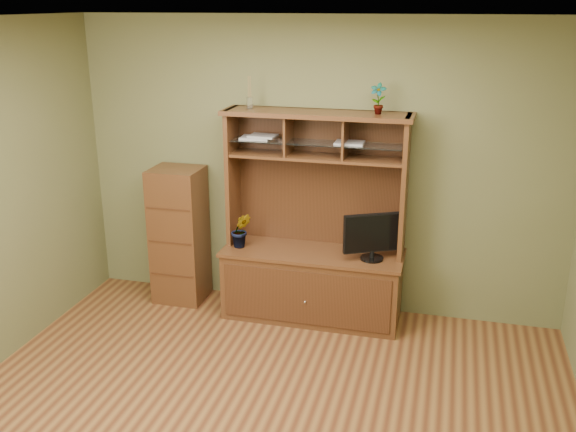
% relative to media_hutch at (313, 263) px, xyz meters
% --- Properties ---
extents(room, '(4.54, 4.04, 2.74)m').
position_rel_media_hutch_xyz_m(room, '(-0.03, -1.73, 0.83)').
color(room, '#562C18').
rests_on(room, ground).
extents(media_hutch, '(1.66, 0.61, 1.90)m').
position_rel_media_hutch_xyz_m(media_hutch, '(0.00, 0.00, 0.00)').
color(media_hutch, '#4F2E16').
rests_on(media_hutch, room).
extents(monitor, '(0.49, 0.28, 0.42)m').
position_rel_media_hutch_xyz_m(monitor, '(0.54, -0.08, 0.35)').
color(monitor, black).
rests_on(monitor, media_hutch).
extents(orchid_plant, '(0.22, 0.20, 0.33)m').
position_rel_media_hutch_xyz_m(orchid_plant, '(-0.66, -0.08, 0.29)').
color(orchid_plant, '#366121').
rests_on(orchid_plant, media_hutch).
extents(top_plant, '(0.15, 0.11, 0.26)m').
position_rel_media_hutch_xyz_m(top_plant, '(0.52, 0.08, 1.51)').
color(top_plant, '#2B6021').
rests_on(top_plant, media_hutch).
extents(reed_diffuser, '(0.06, 0.06, 0.28)m').
position_rel_media_hutch_xyz_m(reed_diffuser, '(-0.60, 0.08, 1.49)').
color(reed_diffuser, silver).
rests_on(reed_diffuser, media_hutch).
extents(magazines, '(1.11, 0.21, 0.04)m').
position_rel_media_hutch_xyz_m(magazines, '(-0.26, 0.08, 1.13)').
color(magazines, '#B0AFB4').
rests_on(magazines, media_hutch).
extents(side_cabinet, '(0.47, 0.43, 1.32)m').
position_rel_media_hutch_xyz_m(side_cabinet, '(-1.33, 0.04, 0.14)').
color(side_cabinet, '#4F2E16').
rests_on(side_cabinet, room).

